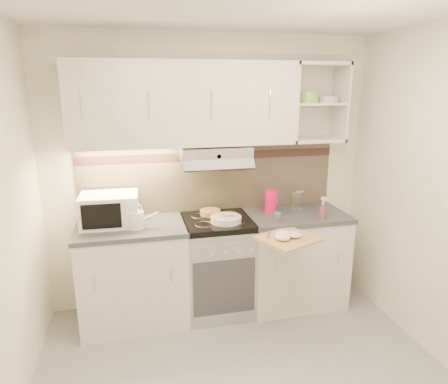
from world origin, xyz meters
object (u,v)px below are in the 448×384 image
at_px(microwave, 110,210).
at_px(watering_can, 137,219).
at_px(electric_range, 217,265).
at_px(cutting_board, 288,239).
at_px(spray_bottle, 323,209).
at_px(glass_jar, 298,199).
at_px(pink_pitcher, 271,201).
at_px(plate_stack, 226,219).

bearing_deg(microwave, watering_can, -31.85).
bearing_deg(electric_range, cutting_board, -48.15).
height_order(microwave, spray_bottle, microwave).
xyz_separation_m(watering_can, glass_jar, (1.51, 0.20, 0.02)).
relative_size(pink_pitcher, glass_jar, 1.13).
distance_m(spray_bottle, cutting_board, 0.58).
bearing_deg(pink_pitcher, microwave, -158.41).
xyz_separation_m(electric_range, watering_can, (-0.70, -0.08, 0.53)).
bearing_deg(cutting_board, watering_can, 135.55).
xyz_separation_m(pink_pitcher, spray_bottle, (0.40, -0.25, -0.03)).
height_order(electric_range, microwave, microwave).
distance_m(watering_can, spray_bottle, 1.63).
bearing_deg(electric_range, plate_stack, -57.22).
bearing_deg(electric_range, watering_can, -173.16).
distance_m(plate_stack, spray_bottle, 0.87).
height_order(electric_range, spray_bottle, spray_bottle).
height_order(watering_can, cutting_board, watering_can).
relative_size(watering_can, pink_pitcher, 1.20).
xyz_separation_m(electric_range, plate_stack, (0.06, -0.09, 0.47)).
relative_size(watering_can, spray_bottle, 1.26).
relative_size(microwave, plate_stack, 1.79).
relative_size(watering_can, glass_jar, 1.35).
distance_m(glass_jar, cutting_board, 0.73).
distance_m(microwave, glass_jar, 1.73).
xyz_separation_m(electric_range, glass_jar, (0.81, 0.11, 0.55)).
height_order(spray_bottle, cutting_board, spray_bottle).
height_order(electric_range, glass_jar, glass_jar).
xyz_separation_m(watering_can, cutting_board, (1.16, -0.44, -0.11)).
bearing_deg(glass_jar, electric_range, -172.09).
height_order(watering_can, pink_pitcher, watering_can).
bearing_deg(microwave, electric_range, -2.31).
distance_m(watering_can, glass_jar, 1.52).
bearing_deg(plate_stack, cutting_board, -46.44).
bearing_deg(spray_bottle, watering_can, 166.02).
relative_size(pink_pitcher, cutting_board, 0.52).
height_order(watering_can, plate_stack, watering_can).
xyz_separation_m(watering_can, plate_stack, (0.76, -0.01, -0.05)).
bearing_deg(plate_stack, glass_jar, 15.31).
distance_m(pink_pitcher, spray_bottle, 0.47).
distance_m(plate_stack, glass_jar, 0.78).
xyz_separation_m(electric_range, cutting_board, (0.47, -0.52, 0.42)).
distance_m(watering_can, pink_pitcher, 1.23).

